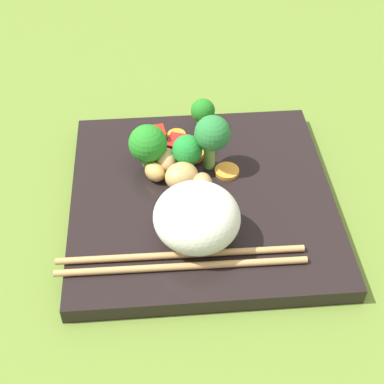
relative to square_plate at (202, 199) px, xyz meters
The scene contains 18 objects.
ground_plane 1.94cm from the square_plate, ahead, with size 110.00×110.00×2.00cm, color olive.
square_plate is the anchor object (origin of this frame).
rice_mound 7.68cm from the square_plate, ahead, with size 8.37×8.63×6.23cm, color white.
broccoli_floret_0 12.06cm from the square_plate, behind, with size 2.93×2.93×4.18cm.
broccoli_floret_1 5.64cm from the square_plate, 160.99° to the right, with size 3.40×3.40×4.71cm.
broccoli_floret_2 7.21cm from the square_plate, 162.76° to the left, with size 3.99×3.99×6.93cm.
broccoli_floret_3 8.63cm from the square_plate, 131.36° to the right, with size 4.35×4.35×5.36cm.
carrot_slice_0 10.31cm from the square_plate, 166.09° to the right, with size 2.20×2.20×0.49cm, color orange.
carrot_slice_1 4.59cm from the square_plate, 136.53° to the left, with size 2.78×2.78×0.45cm, color #F29D32.
carrot_slice_2 6.32cm from the square_plate, behind, with size 2.60×2.60×0.72cm, color orange.
pepper_chunk_0 8.36cm from the square_plate, 163.13° to the right, with size 2.63×2.32×1.23cm, color red.
pepper_chunk_1 9.99cm from the square_plate, 151.58° to the right, with size 2.26×1.59×2.22cm, color red.
chicken_piece_0 8.92cm from the square_plate, behind, with size 3.02×2.36×2.30cm, color tan.
chicken_piece_1 6.06cm from the square_plate, 138.64° to the right, with size 3.29×2.49×2.55cm, color tan.
chicken_piece_2 3.49cm from the square_plate, 121.34° to the right, with size 3.75×3.30×2.95cm, color tan.
chicken_piece_3 6.04cm from the square_plate, 117.47° to the right, with size 2.67×2.02×2.01cm, color tan.
chicken_piece_4 2.16cm from the square_plate, 90.75° to the left, with size 3.28×2.30×2.43cm, color tan.
chopstick_pair 9.96cm from the square_plate, 15.04° to the right, with size 2.66×24.47×0.69cm.
Camera 1 is at (44.66, -3.21, 46.01)cm, focal length 53.71 mm.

